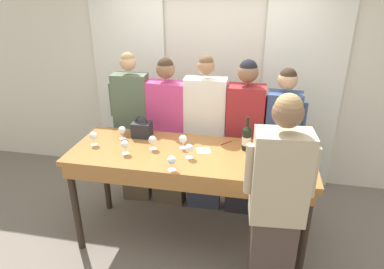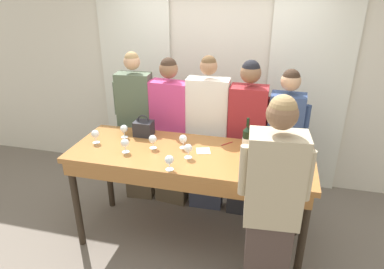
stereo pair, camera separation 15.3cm
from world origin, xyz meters
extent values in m
plane|color=#70665B|center=(0.00, 0.00, 0.00)|extent=(18.00, 18.00, 0.00)
cube|color=silver|center=(0.00, 1.49, 1.40)|extent=(12.00, 0.06, 2.80)
cube|color=white|center=(-1.12, 1.42, 1.34)|extent=(0.98, 0.03, 2.69)
cube|color=white|center=(1.12, 1.42, 1.34)|extent=(0.98, 0.03, 2.69)
cube|color=#9E6633|center=(0.00, 0.00, 1.02)|extent=(2.33, 0.85, 0.05)
cube|color=#9E6633|center=(0.00, -0.41, 0.93)|extent=(2.24, 0.03, 0.12)
cylinder|color=#2D2319|center=(-1.09, -0.35, 0.50)|extent=(0.07, 0.07, 0.99)
cylinder|color=#2D2319|center=(1.09, -0.35, 0.50)|extent=(0.07, 0.07, 0.99)
cylinder|color=#2D2319|center=(-1.09, 0.35, 0.50)|extent=(0.07, 0.07, 0.99)
cylinder|color=#2D2319|center=(1.09, 0.35, 0.50)|extent=(0.07, 0.07, 0.99)
cylinder|color=black|center=(0.52, 0.17, 1.15)|extent=(0.08, 0.08, 0.21)
cone|color=black|center=(0.52, 0.17, 1.28)|extent=(0.08, 0.08, 0.05)
cylinder|color=black|center=(0.52, 0.17, 1.34)|extent=(0.03, 0.03, 0.08)
cylinder|color=white|center=(0.52, 0.17, 1.14)|extent=(0.09, 0.09, 0.08)
cube|color=#232328|center=(-0.57, 0.27, 1.12)|extent=(0.19, 0.15, 0.16)
torus|color=#232328|center=(-0.57, 0.27, 1.21)|extent=(0.13, 0.01, 0.13)
cylinder|color=white|center=(-0.60, -0.15, 1.05)|extent=(0.07, 0.07, 0.00)
cylinder|color=white|center=(-0.60, -0.15, 1.08)|extent=(0.01, 0.01, 0.06)
sphere|color=white|center=(-0.60, -0.15, 1.14)|extent=(0.08, 0.08, 0.08)
sphere|color=beige|center=(-0.60, -0.15, 1.13)|extent=(0.05, 0.05, 0.05)
cylinder|color=white|center=(-0.98, -0.02, 1.05)|extent=(0.07, 0.07, 0.00)
cylinder|color=white|center=(-0.98, -0.02, 1.08)|extent=(0.01, 0.01, 0.06)
sphere|color=white|center=(-0.98, -0.02, 1.14)|extent=(0.08, 0.08, 0.08)
cylinder|color=white|center=(0.01, -0.11, 1.05)|extent=(0.07, 0.07, 0.00)
cylinder|color=white|center=(0.01, -0.11, 1.08)|extent=(0.01, 0.01, 0.06)
sphere|color=white|center=(0.01, -0.11, 1.14)|extent=(0.08, 0.08, 0.08)
sphere|color=beige|center=(0.01, -0.11, 1.13)|extent=(0.05, 0.05, 0.05)
cylinder|color=white|center=(-0.09, -0.37, 1.05)|extent=(0.07, 0.07, 0.00)
cylinder|color=white|center=(-0.09, -0.37, 1.08)|extent=(0.01, 0.01, 0.06)
sphere|color=white|center=(-0.09, -0.37, 1.14)|extent=(0.08, 0.08, 0.08)
sphere|color=beige|center=(-0.09, -0.37, 1.13)|extent=(0.05, 0.05, 0.05)
cylinder|color=white|center=(-0.37, 0.00, 1.05)|extent=(0.07, 0.07, 0.00)
cylinder|color=white|center=(-0.37, 0.00, 1.08)|extent=(0.01, 0.01, 0.06)
sphere|color=white|center=(-0.37, 0.00, 1.14)|extent=(0.08, 0.08, 0.08)
sphere|color=beige|center=(-0.37, 0.00, 1.13)|extent=(0.05, 0.05, 0.05)
cylinder|color=white|center=(-0.09, 0.08, 1.05)|extent=(0.07, 0.07, 0.00)
cylinder|color=white|center=(-0.09, 0.08, 1.08)|extent=(0.01, 0.01, 0.06)
sphere|color=white|center=(-0.09, 0.08, 1.14)|extent=(0.08, 0.08, 0.08)
sphere|color=beige|center=(-0.09, 0.08, 1.13)|extent=(0.05, 0.05, 0.05)
cylinder|color=white|center=(-0.75, 0.17, 1.05)|extent=(0.07, 0.07, 0.00)
cylinder|color=white|center=(-0.75, 0.17, 1.08)|extent=(0.01, 0.01, 0.06)
sphere|color=white|center=(-0.75, 0.17, 1.14)|extent=(0.08, 0.08, 0.08)
sphere|color=beige|center=(-0.75, 0.17, 1.13)|extent=(0.05, 0.05, 0.05)
cube|color=white|center=(0.12, 0.06, 1.05)|extent=(0.16, 0.16, 0.00)
cylinder|color=maroon|center=(0.32, 0.27, 1.05)|extent=(0.10, 0.11, 0.01)
cube|color=brown|center=(-0.82, 0.65, 0.45)|extent=(0.34, 0.20, 0.90)
cube|color=#4C5B47|center=(-0.82, 0.65, 1.26)|extent=(0.40, 0.24, 0.71)
sphere|color=tan|center=(-0.82, 0.65, 1.74)|extent=(0.18, 0.18, 0.18)
sphere|color=#93754C|center=(-0.82, 0.65, 1.77)|extent=(0.16, 0.16, 0.16)
cylinder|color=#4C5B47|center=(-0.61, 0.66, 1.31)|extent=(0.07, 0.07, 0.39)
cylinder|color=#4C5B47|center=(-1.04, 0.63, 1.31)|extent=(0.07, 0.07, 0.39)
cube|color=brown|center=(-0.40, 0.65, 0.43)|extent=(0.40, 0.23, 0.86)
cube|color=#C63D7A|center=(-0.40, 0.65, 1.20)|extent=(0.47, 0.27, 0.68)
sphere|color=brown|center=(-0.40, 0.65, 1.68)|extent=(0.20, 0.20, 0.20)
sphere|color=#332319|center=(-0.40, 0.65, 1.72)|extent=(0.18, 0.18, 0.18)
cylinder|color=#C63D7A|center=(-0.16, 0.62, 1.25)|extent=(0.08, 0.08, 0.38)
cylinder|color=#C63D7A|center=(-0.65, 0.67, 1.25)|extent=(0.08, 0.08, 0.38)
cube|color=#383D51|center=(0.04, 0.65, 0.45)|extent=(0.40, 0.20, 0.90)
cube|color=silver|center=(0.04, 0.65, 1.25)|extent=(0.46, 0.23, 0.71)
sphere|color=#9E7051|center=(0.04, 0.65, 1.74)|extent=(0.19, 0.19, 0.19)
sphere|color=brown|center=(0.04, 0.65, 1.77)|extent=(0.16, 0.16, 0.16)
cylinder|color=silver|center=(0.29, 0.65, 1.31)|extent=(0.07, 0.07, 0.39)
cylinder|color=silver|center=(-0.21, 0.64, 1.31)|extent=(0.07, 0.07, 0.39)
cube|color=#28282D|center=(0.48, 0.65, 0.43)|extent=(0.34, 0.23, 0.87)
cube|color=maroon|center=(0.48, 0.65, 1.21)|extent=(0.40, 0.26, 0.68)
sphere|color=brown|center=(0.48, 0.65, 1.69)|extent=(0.22, 0.22, 0.22)
sphere|color=black|center=(0.48, 0.65, 1.73)|extent=(0.19, 0.19, 0.19)
cylinder|color=maroon|center=(0.70, 0.65, 1.26)|extent=(0.07, 0.07, 0.38)
cylinder|color=maroon|center=(0.26, 0.65, 1.26)|extent=(0.07, 0.07, 0.38)
cube|color=#28282D|center=(0.88, 0.65, 0.42)|extent=(0.31, 0.22, 0.84)
cube|color=#334775|center=(0.88, 0.65, 1.17)|extent=(0.37, 0.26, 0.66)
sphere|color=tan|center=(0.88, 0.65, 1.63)|extent=(0.20, 0.20, 0.20)
sphere|color=#332319|center=(0.88, 0.65, 1.67)|extent=(0.18, 0.18, 0.18)
cylinder|color=#334775|center=(1.08, 0.64, 1.22)|extent=(0.07, 0.07, 0.36)
cylinder|color=#334775|center=(0.68, 0.66, 1.22)|extent=(0.07, 0.07, 0.36)
cube|color=#473833|center=(0.80, -0.65, 0.45)|extent=(0.36, 0.24, 0.90)
cube|color=tan|center=(0.80, -0.65, 1.25)|extent=(0.42, 0.29, 0.71)
sphere|color=brown|center=(0.80, -0.65, 1.75)|extent=(0.21, 0.21, 0.21)
sphere|color=#93754C|center=(0.80, -0.65, 1.79)|extent=(0.19, 0.19, 0.19)
cylinder|color=tan|center=(0.57, -0.67, 1.30)|extent=(0.08, 0.08, 0.39)
cylinder|color=tan|center=(1.02, -0.63, 1.30)|extent=(0.08, 0.08, 0.39)
camera|label=1|loc=(0.59, -2.87, 2.54)|focal=32.00mm
camera|label=2|loc=(0.74, -2.83, 2.54)|focal=32.00mm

